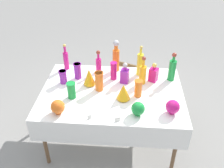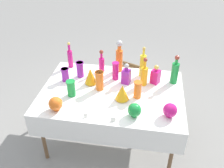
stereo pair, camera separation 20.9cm
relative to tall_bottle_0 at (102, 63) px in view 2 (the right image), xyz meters
The scene contains 24 objects.
ground_plane 1.00m from the tall_bottle_0, 63.99° to the right, with size 40.00×40.00×0.00m, color gray.
display_table 0.53m from the tall_bottle_0, 65.64° to the right, with size 1.66×1.15×0.76m.
tall_bottle_0 is the anchor object (origin of this frame).
tall_bottle_1 0.24m from the tall_bottle_0, 13.64° to the left, with size 0.09×0.09×0.43m.
tall_bottle_2 0.54m from the tall_bottle_0, ahead, with size 0.08×0.08×0.41m.
tall_bottle_3 0.93m from the tall_bottle_0, ahead, with size 0.09×0.09×0.37m.
tall_bottle_4 0.44m from the tall_bottle_0, behind, with size 0.07×0.07×0.36m.
tall_bottle_5 0.61m from the tall_bottle_0, 21.80° to the right, with size 0.08×0.08×0.37m.
square_decanter_0 0.72m from the tall_bottle_0, 13.24° to the right, with size 0.13×0.13×0.25m.
square_decanter_1 0.42m from the tall_bottle_0, 32.70° to the right, with size 0.11×0.11×0.27m.
slender_vase_0 0.41m from the tall_bottle_0, 82.14° to the right, with size 0.11×0.11×0.24m.
slender_vase_1 0.30m from the tall_bottle_0, 144.52° to the right, with size 0.10×0.10×0.21m.
slender_vase_2 0.63m from the tall_bottle_0, 112.01° to the right, with size 0.10×0.10×0.19m.
slender_vase_3 0.71m from the tall_bottle_0, 44.16° to the right, with size 0.09×0.09×0.21m.
slender_vase_4 0.26m from the tall_bottle_0, 37.49° to the right, with size 0.09×0.09×0.23m.
slender_vase_5 0.50m from the tall_bottle_0, 143.44° to the right, with size 0.10×0.10×0.17m.
fluted_vase_0 0.67m from the tall_bottle_0, 58.71° to the right, with size 0.15×0.15×0.19m.
fluted_vase_1 0.32m from the tall_bottle_0, 103.75° to the right, with size 0.15×0.15×0.21m.
round_bowl_0 0.92m from the tall_bottle_0, 110.48° to the right, with size 0.15×0.15×0.16m.
round_bowl_1 0.97m from the tall_bottle_0, 58.39° to the right, with size 0.14×0.14×0.15m.
round_bowl_2 1.15m from the tall_bottle_0, 41.67° to the right, with size 0.15×0.15×0.15m.
price_tag_left 0.99m from the tall_bottle_0, 72.07° to the right, with size 0.05×0.01×0.05m, color white.
price_tag_center 0.93m from the tall_bottle_0, 89.03° to the right, with size 0.04×0.01×0.04m, color white.
cardboard_box_behind_left 1.08m from the tall_bottle_0, 61.19° to the left, with size 0.61×0.48×0.46m.
Camera 2 is at (0.39, -2.35, 2.48)m, focal length 40.00 mm.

